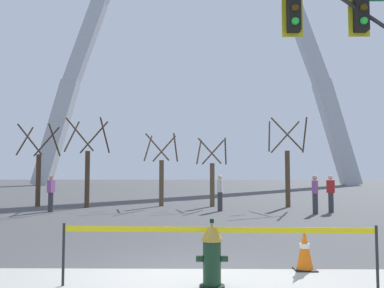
{
  "coord_description": "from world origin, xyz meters",
  "views": [
    {
      "loc": [
        0.32,
        -7.14,
        1.64
      ],
      "look_at": [
        0.16,
        5.0,
        2.5
      ],
      "focal_mm": 39.73,
      "sensor_mm": 36.0,
      "label": 1
    }
  ],
  "objects_px": {
    "monument_arch": "(195,48)",
    "pedestrian_walking_right": "(220,193)",
    "fire_hydrant": "(212,255)",
    "pedestrian_walking_left": "(331,193)",
    "pedestrian_standing_center": "(315,194)",
    "traffic_cone_by_hydrant": "(305,249)",
    "traffic_signal_gantry": "(375,56)",
    "pedestrian_near_trees": "(51,193)"
  },
  "relations": [
    {
      "from": "traffic_cone_by_hydrant",
      "to": "pedestrian_walking_left",
      "type": "relative_size",
      "value": 0.46
    },
    {
      "from": "traffic_cone_by_hydrant",
      "to": "pedestrian_standing_center",
      "type": "xyz_separation_m",
      "value": [
        3.02,
        10.28,
        0.46
      ]
    },
    {
      "from": "pedestrian_walking_left",
      "to": "pedestrian_walking_right",
      "type": "distance_m",
      "value": 4.76
    },
    {
      "from": "traffic_signal_gantry",
      "to": "traffic_cone_by_hydrant",
      "type": "bearing_deg",
      "value": -144.97
    },
    {
      "from": "monument_arch",
      "to": "pedestrian_standing_center",
      "type": "bearing_deg",
      "value": -83.44
    },
    {
      "from": "traffic_signal_gantry",
      "to": "monument_arch",
      "type": "height_order",
      "value": "monument_arch"
    },
    {
      "from": "traffic_signal_gantry",
      "to": "monument_arch",
      "type": "relative_size",
      "value": 0.12
    },
    {
      "from": "pedestrian_walking_left",
      "to": "pedestrian_walking_right",
      "type": "relative_size",
      "value": 1.0
    },
    {
      "from": "pedestrian_near_trees",
      "to": "pedestrian_standing_center",
      "type": "bearing_deg",
      "value": -4.15
    },
    {
      "from": "fire_hydrant",
      "to": "monument_arch",
      "type": "xyz_separation_m",
      "value": [
        -0.52,
        56.31,
        20.02
      ]
    },
    {
      "from": "pedestrian_near_trees",
      "to": "monument_arch",
      "type": "bearing_deg",
      "value": 82.16
    },
    {
      "from": "pedestrian_standing_center",
      "to": "pedestrian_walking_right",
      "type": "relative_size",
      "value": 1.0
    },
    {
      "from": "fire_hydrant",
      "to": "pedestrian_walking_left",
      "type": "bearing_deg",
      "value": 65.64
    },
    {
      "from": "fire_hydrant",
      "to": "monument_arch",
      "type": "distance_m",
      "value": 59.77
    },
    {
      "from": "traffic_cone_by_hydrant",
      "to": "pedestrian_walking_right",
      "type": "distance_m",
      "value": 11.62
    },
    {
      "from": "pedestrian_standing_center",
      "to": "pedestrian_near_trees",
      "type": "relative_size",
      "value": 1.0
    },
    {
      "from": "pedestrian_standing_center",
      "to": "pedestrian_near_trees",
      "type": "xyz_separation_m",
      "value": [
        -11.23,
        0.81,
        0.0
      ]
    },
    {
      "from": "traffic_cone_by_hydrant",
      "to": "pedestrian_walking_left",
      "type": "distance_m",
      "value": 11.71
    },
    {
      "from": "pedestrian_walking_left",
      "to": "pedestrian_walking_right",
      "type": "xyz_separation_m",
      "value": [
        -4.73,
        0.54,
        0.0
      ]
    },
    {
      "from": "traffic_signal_gantry",
      "to": "fire_hydrant",
      "type": "bearing_deg",
      "value": -144.82
    },
    {
      "from": "pedestrian_standing_center",
      "to": "monument_arch",
      "type": "bearing_deg",
      "value": 96.56
    },
    {
      "from": "pedestrian_standing_center",
      "to": "pedestrian_walking_left",
      "type": "bearing_deg",
      "value": 40.58
    },
    {
      "from": "pedestrian_near_trees",
      "to": "pedestrian_walking_right",
      "type": "bearing_deg",
      "value": 3.74
    },
    {
      "from": "fire_hydrant",
      "to": "traffic_signal_gantry",
      "type": "bearing_deg",
      "value": 35.18
    },
    {
      "from": "pedestrian_standing_center",
      "to": "fire_hydrant",
      "type": "bearing_deg",
      "value": -112.08
    },
    {
      "from": "pedestrian_walking_left",
      "to": "pedestrian_near_trees",
      "type": "relative_size",
      "value": 1.0
    },
    {
      "from": "pedestrian_walking_right",
      "to": "pedestrian_near_trees",
      "type": "bearing_deg",
      "value": -176.26
    },
    {
      "from": "monument_arch",
      "to": "pedestrian_walking_right",
      "type": "height_order",
      "value": "monument_arch"
    },
    {
      "from": "pedestrian_standing_center",
      "to": "pedestrian_near_trees",
      "type": "distance_m",
      "value": 11.26
    },
    {
      "from": "pedestrian_walking_left",
      "to": "fire_hydrant",
      "type": "bearing_deg",
      "value": -114.36
    },
    {
      "from": "pedestrian_walking_right",
      "to": "pedestrian_near_trees",
      "type": "relative_size",
      "value": 1.0
    },
    {
      "from": "fire_hydrant",
      "to": "pedestrian_walking_left",
      "type": "distance_m",
      "value": 13.38
    },
    {
      "from": "pedestrian_standing_center",
      "to": "pedestrian_walking_right",
      "type": "height_order",
      "value": "same"
    },
    {
      "from": "traffic_cone_by_hydrant",
      "to": "monument_arch",
      "type": "distance_m",
      "value": 58.76
    },
    {
      "from": "monument_arch",
      "to": "pedestrian_near_trees",
      "type": "relative_size",
      "value": 30.23
    },
    {
      "from": "pedestrian_walking_left",
      "to": "pedestrian_walking_right",
      "type": "height_order",
      "value": "same"
    },
    {
      "from": "monument_arch",
      "to": "pedestrian_walking_left",
      "type": "distance_m",
      "value": 48.69
    },
    {
      "from": "fire_hydrant",
      "to": "pedestrian_walking_left",
      "type": "height_order",
      "value": "pedestrian_walking_left"
    },
    {
      "from": "traffic_cone_by_hydrant",
      "to": "traffic_signal_gantry",
      "type": "distance_m",
      "value": 4.34
    },
    {
      "from": "traffic_signal_gantry",
      "to": "pedestrian_near_trees",
      "type": "distance_m",
      "value": 14.41
    },
    {
      "from": "monument_arch",
      "to": "pedestrian_near_trees",
      "type": "distance_m",
      "value": 48.64
    },
    {
      "from": "monument_arch",
      "to": "pedestrian_walking_right",
      "type": "relative_size",
      "value": 30.23
    }
  ]
}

